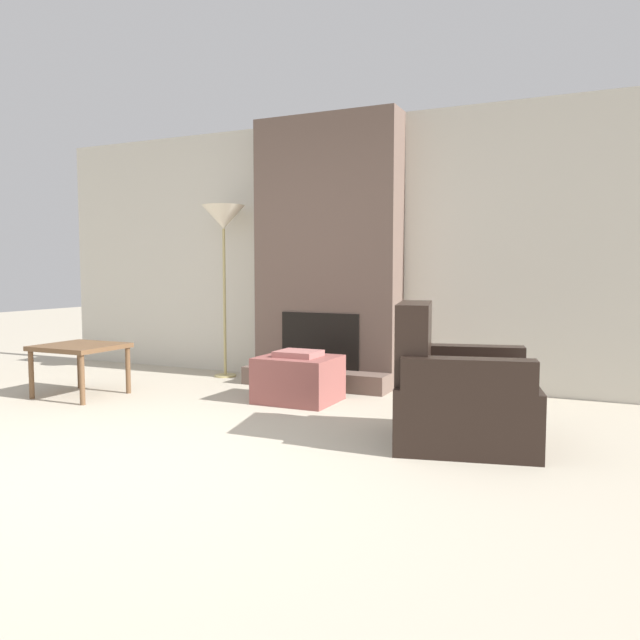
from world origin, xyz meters
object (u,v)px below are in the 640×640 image
object	(u,v)px
ottoman	(298,378)
floor_lamp_left	(224,223)
side_table	(80,351)
armchair	(455,400)

from	to	relation	value
ottoman	floor_lamp_left	world-z (taller)	floor_lamp_left
ottoman	side_table	bearing A→B (deg)	-161.92
side_table	ottoman	bearing A→B (deg)	18.08
armchair	side_table	world-z (taller)	armchair
armchair	side_table	distance (m)	3.36
ottoman	armchair	bearing A→B (deg)	-25.59
side_table	floor_lamp_left	distance (m)	1.94
floor_lamp_left	ottoman	bearing A→B (deg)	-31.99
side_table	armchair	bearing A→B (deg)	-1.84
ottoman	side_table	xyz separation A→B (m)	(-1.86, -0.61, 0.20)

